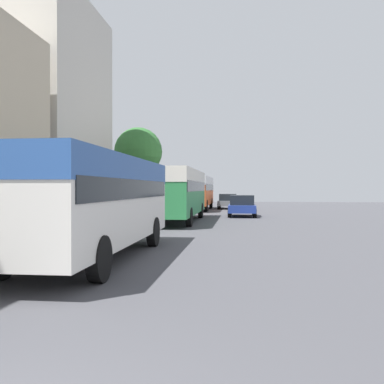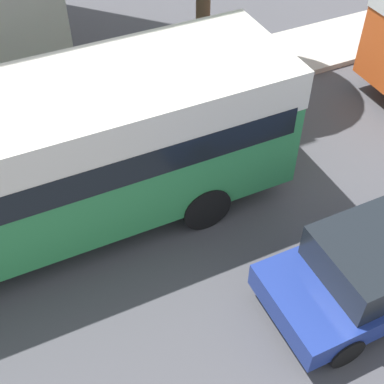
{
  "view_description": "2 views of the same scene",
  "coord_description": "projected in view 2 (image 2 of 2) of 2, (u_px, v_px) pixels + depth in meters",
  "views": [
    {
      "loc": [
        2.19,
        -2.45,
        2.0
      ],
      "look_at": [
        -0.76,
        23.71,
        1.76
      ],
      "focal_mm": 40.0,
      "sensor_mm": 36.0,
      "label": 1
    },
    {
      "loc": [
        5.93,
        22.57,
        8.08
      ],
      "look_at": [
        0.09,
        25.33,
        1.59
      ],
      "focal_mm": 50.0,
      "sensor_mm": 36.0,
      "label": 2
    }
  ],
  "objects": [
    {
      "name": "bus_following",
      "position": [
        9.0,
        160.0,
        9.14
      ],
      "size": [
        2.61,
        10.36,
        3.07
      ],
      "color": "#2D8447",
      "rests_on": "ground_plane"
    },
    {
      "name": "car_far_curb",
      "position": [
        378.0,
        267.0,
        9.04
      ],
      "size": [
        1.93,
        3.95,
        1.5
      ],
      "rotation": [
        0.0,
        0.0,
        3.14
      ],
      "color": "navy",
      "rests_on": "ground_plane"
    }
  ]
}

